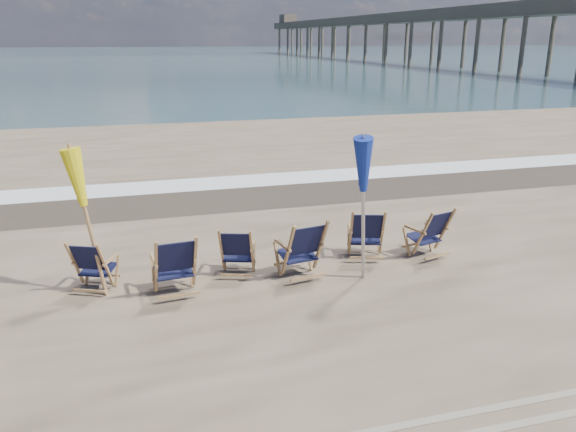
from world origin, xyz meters
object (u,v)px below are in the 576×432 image
object	(u,v)px
beach_chair_1	(195,264)
fishing_pier	(403,31)
beach_chair_2	(252,253)
beach_chair_5	(445,231)
umbrella_yellow	(85,185)
beach_chair_3	(321,248)
umbrella_blue	(365,169)
beach_chair_4	(382,235)
beach_chair_0	(106,267)

from	to	relation	value
beach_chair_1	fishing_pier	xyz separation A→B (m)	(39.67, 72.57, 4.13)
beach_chair_1	beach_chair_2	xyz separation A→B (m)	(0.96, 0.41, -0.07)
beach_chair_5	fishing_pier	xyz separation A→B (m)	(35.18, 72.14, 4.17)
beach_chair_2	umbrella_yellow	bearing A→B (deg)	18.02
beach_chair_1	fishing_pier	size ratio (longest dim) A/B	0.01
beach_chair_1	beach_chair_3	world-z (taller)	beach_chair_3
beach_chair_5	umbrella_yellow	distance (m)	6.10
umbrella_blue	fishing_pier	bearing A→B (deg)	63.02
beach_chair_3	umbrella_yellow	bearing A→B (deg)	-14.71
beach_chair_2	beach_chair_5	distance (m)	3.54
beach_chair_5	fishing_pier	bearing A→B (deg)	-131.08
beach_chair_5	beach_chair_4	bearing A→B (deg)	-19.50
beach_chair_1	beach_chair_5	size ratio (longest dim) A/B	1.07
beach_chair_1	beach_chair_4	bearing A→B (deg)	-176.38
beach_chair_2	beach_chair_5	size ratio (longest dim) A/B	0.92
beach_chair_3	beach_chair_5	bearing A→B (deg)	177.00
beach_chair_1	beach_chair_0	bearing A→B (deg)	-22.33
beach_chair_3	beach_chair_4	xyz separation A→B (m)	(1.27, 0.39, -0.03)
beach_chair_5	umbrella_blue	size ratio (longest dim) A/B	0.40
umbrella_yellow	fishing_pier	distance (m)	83.10
umbrella_yellow	fishing_pier	size ratio (longest dim) A/B	0.02
beach_chair_1	beach_chair_5	distance (m)	4.52
beach_chair_0	umbrella_yellow	bearing A→B (deg)	14.50
beach_chair_5	fishing_pier	size ratio (longest dim) A/B	0.01
beach_chair_0	beach_chair_1	bearing A→B (deg)	-172.74
beach_chair_4	fishing_pier	xyz separation A→B (m)	(36.36, 72.05, 4.16)
beach_chair_2	beach_chair_3	size ratio (longest dim) A/B	0.85
beach_chair_1	beach_chair_2	size ratio (longest dim) A/B	1.16
beach_chair_1	beach_chair_3	distance (m)	2.05
fishing_pier	beach_chair_0	bearing A→B (deg)	-119.59
beach_chair_4	umbrella_yellow	world-z (taller)	umbrella_yellow
beach_chair_0	beach_chair_5	size ratio (longest dim) A/B	0.93
beach_chair_2	beach_chair_5	bearing A→B (deg)	-161.22
fishing_pier	beach_chair_4	bearing A→B (deg)	-116.77
umbrella_blue	fishing_pier	size ratio (longest dim) A/B	0.02
beach_chair_4	umbrella_yellow	bearing A→B (deg)	17.74
beach_chair_2	fishing_pier	distance (m)	82.00
beach_chair_5	umbrella_blue	bearing A→B (deg)	4.63
beach_chair_5	beach_chair_2	bearing A→B (deg)	-14.81
umbrella_yellow	fishing_pier	world-z (taller)	fishing_pier
beach_chair_5	umbrella_yellow	world-z (taller)	umbrella_yellow
beach_chair_1	beach_chair_2	distance (m)	1.05
beach_chair_1	umbrella_yellow	bearing A→B (deg)	-21.56
umbrella_yellow	umbrella_blue	size ratio (longest dim) A/B	0.94
umbrella_yellow	umbrella_blue	world-z (taller)	umbrella_blue
beach_chair_5	umbrella_yellow	xyz separation A→B (m)	(-5.97, 0.00, 1.26)
beach_chair_1	beach_chair_2	bearing A→B (deg)	-162.16
beach_chair_1	beach_chair_3	xyz separation A→B (m)	(2.05, 0.13, 0.01)
beach_chair_1	umbrella_blue	size ratio (longest dim) A/B	0.43
beach_chair_0	fishing_pier	world-z (taller)	fishing_pier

